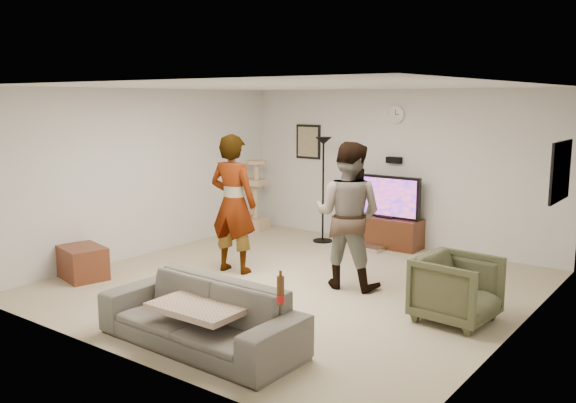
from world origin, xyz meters
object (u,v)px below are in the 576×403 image
Objects in this scene: person_left at (233,204)px; armchair at (457,289)px; person_right at (348,215)px; sofa at (200,315)px; tv at (387,197)px; floor_lamp at (323,190)px; side_table at (83,263)px; tv_stand at (386,232)px; beer_bottle at (281,291)px; cat_tree at (255,195)px.

person_left is 3.22m from armchair.
person_left reaches higher than person_right.
tv is at bearing 96.53° from sofa.
floor_lamp is 3.96m from side_table.
person_left reaches higher than tv.
armchair is (2.16, -2.54, 0.12)m from tv_stand.
tv_stand is 1.45× the size of armchair.
side_table is at bearing 170.12° from beer_bottle.
person_right reaches higher than beer_bottle.
sofa is 2.91m from side_table.
person_right is (1.59, -1.85, 0.05)m from floor_lamp.
person_right is (3.10, -1.92, 0.28)m from cat_tree.
floor_lamp reaches higher than beer_bottle.
person_left reaches higher than floor_lamp.
person_right reaches higher than floor_lamp.
cat_tree is 3.74m from side_table.
tv_stand is at bearing 106.92° from beer_bottle.
floor_lamp reaches higher than sofa.
armchair is (0.75, 2.09, -0.38)m from beer_bottle.
tv_stand is 2.36m from person_right.
armchair is at bearing 17.45° from side_table.
cat_tree reaches higher than tv_stand.
tv is (0.00, 0.00, 0.57)m from tv_stand.
cat_tree is 5.29m from sofa.
floor_lamp reaches higher than tv_stand.
person_right reaches higher than armchair.
side_table is at bearing 111.75° from armchair.
sofa is at bearing 116.07° from person_left.
sofa is (1.44, -4.31, -0.56)m from floor_lamp.
person_left is (-1.00, -2.53, 0.71)m from tv_stand.
person_right reaches higher than tv_stand.
person_right reaches higher than tv.
sofa is (0.44, -4.63, -0.50)m from tv.
cat_tree is 5.21m from armchair.
tv_stand is 0.57m from tv.
cat_tree is at bearing 125.10° from sofa.
floor_lamp is 0.91× the size of person_left.
beer_bottle reaches higher than sofa.
person_right is (0.59, -2.18, 0.68)m from tv_stand.
beer_bottle is at bearing -60.76° from floor_lamp.
cat_tree is (-2.51, -0.26, 0.40)m from tv_stand.
person_right is 1.71m from armchair.
beer_bottle is (0.97, 0.00, 0.43)m from sofa.
tv_stand is 4.64m from side_table.
sofa is at bearing -84.55° from tv_stand.
beer_bottle is at bearing 164.50° from armchair.
side_table is at bearing -121.00° from tv_stand.
armchair reaches higher than tv_stand.
floor_lamp is at bearing -98.46° from person_left.
tv is at bearing 44.68° from armchair.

